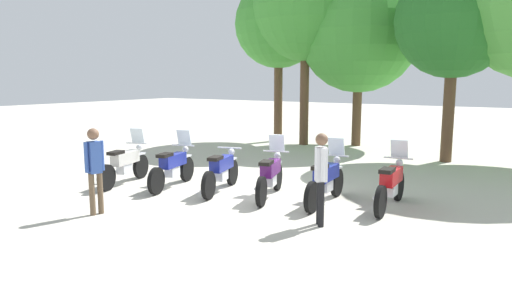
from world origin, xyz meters
TOP-DOWN VIEW (x-y plane):
  - ground_plane at (0.00, 0.00)m, footprint 80.00×80.00m
  - motorcycle_0 at (-3.20, -0.67)m, footprint 0.80×2.14m
  - motorcycle_1 at (-1.93, -0.29)m, footprint 0.77×2.15m
  - motorcycle_2 at (-0.65, -0.01)m, footprint 0.81×2.13m
  - motorcycle_3 at (0.62, 0.13)m, footprint 0.86×2.12m
  - motorcycle_4 at (1.91, 0.30)m, footprint 0.62×2.19m
  - motorcycle_5 at (3.18, 0.70)m, footprint 0.62×2.19m
  - person_0 at (2.46, -1.16)m, footprint 0.31×0.37m
  - person_1 at (-1.55, -2.90)m, footprint 0.27×0.41m
  - tree_0 at (-4.20, 8.76)m, footprint 3.66×3.66m
  - tree_1 at (-2.74, 8.34)m, footprint 4.18×4.18m
  - tree_2 at (-0.84, 9.21)m, footprint 4.66×4.66m
  - tree_3 at (2.98, 7.21)m, footprint 3.62×3.62m

SIDE VIEW (x-z plane):
  - ground_plane at x=0.00m, z-range 0.00..0.00m
  - motorcycle_2 at x=-0.65m, z-range 0.01..1.00m
  - motorcycle_0 at x=-3.20m, z-range -0.17..1.20m
  - motorcycle_1 at x=-1.93m, z-range -0.17..1.20m
  - motorcycle_3 at x=0.62m, z-range -0.17..1.20m
  - motorcycle_4 at x=1.91m, z-range -0.17..1.20m
  - motorcycle_5 at x=3.18m, z-range -0.17..1.20m
  - person_0 at x=2.46m, z-range 0.14..1.84m
  - person_1 at x=-1.55m, z-range 0.15..1.86m
  - tree_2 at x=-0.84m, z-range 1.04..7.81m
  - tree_3 at x=2.98m, z-range 1.30..7.58m
  - tree_0 at x=-4.20m, z-range 1.51..8.26m
  - tree_1 at x=-2.74m, z-range 1.64..9.14m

